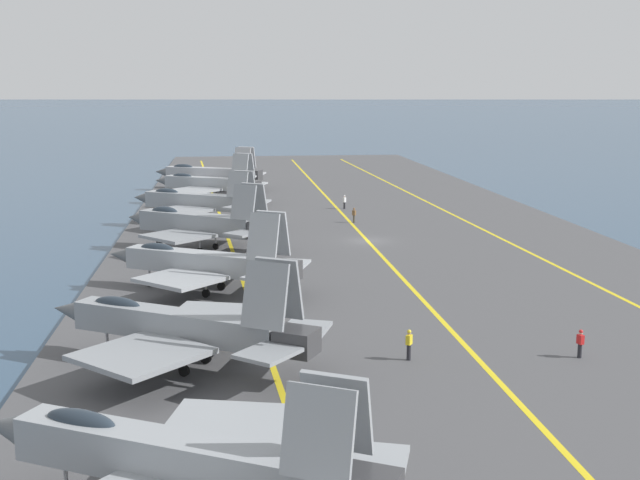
{
  "coord_description": "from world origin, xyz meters",
  "views": [
    {
      "loc": [
        -77.05,
        13.84,
        15.44
      ],
      "look_at": [
        -11.97,
        6.17,
        2.9
      ],
      "focal_mm": 45.0,
      "sensor_mm": 36.0,
      "label": 1
    }
  ],
  "objects": [
    {
      "name": "crew_brown_vest",
      "position": [
        10.94,
        -0.39,
        1.33
      ],
      "size": [
        0.45,
        0.45,
        1.7
      ],
      "color": "#4C473D",
      "rests_on": "carrier_deck"
    },
    {
      "name": "crew_white_vest",
      "position": [
        21.34,
        -0.84,
        1.36
      ],
      "size": [
        0.45,
        0.45,
        1.75
      ],
      "color": "#232328",
      "rests_on": "carrier_deck"
    },
    {
      "name": "ground_plane",
      "position": [
        0.0,
        0.0,
        0.0
      ],
      "size": [
        2000.0,
        2000.0,
        0.0
      ],
      "primitive_type": "plane",
      "color": "#334C66"
    },
    {
      "name": "crew_yellow_vest",
      "position": [
        -35.14,
        3.9,
        1.38
      ],
      "size": [
        0.46,
        0.44,
        1.77
      ],
      "color": "#232328",
      "rests_on": "carrier_deck"
    },
    {
      "name": "crew_red_vest",
      "position": [
        -35.87,
        -5.78,
        1.31
      ],
      "size": [
        0.44,
        0.36,
        1.65
      ],
      "color": "#232328",
      "rests_on": "carrier_deck"
    },
    {
      "name": "deck_stripe_edge_line",
      "position": [
        0.0,
        13.6,
        0.4
      ],
      "size": [
        181.44,
        10.98,
        0.01
      ],
      "primitive_type": "cube",
      "rotation": [
        0.0,
        0.0,
        0.06
      ],
      "color": "yellow",
      "rests_on": "carrier_deck"
    },
    {
      "name": "parked_jet_second",
      "position": [
        -34.94,
        16.35,
        2.79
      ],
      "size": [
        13.43,
        16.13,
        6.5
      ],
      "color": "gray",
      "rests_on": "carrier_deck"
    },
    {
      "name": "parked_jet_seventh",
      "position": [
        43.12,
        16.32,
        2.75
      ],
      "size": [
        12.97,
        17.09,
        6.41
      ],
      "color": "#A8AAAF",
      "rests_on": "carrier_deck"
    },
    {
      "name": "parked_jet_fifth",
      "position": [
        10.92,
        16.94,
        3.1
      ],
      "size": [
        12.64,
        15.78,
        6.27
      ],
      "color": "#93999E",
      "rests_on": "carrier_deck"
    },
    {
      "name": "parked_jet_fourth",
      "position": [
        -3.16,
        16.37,
        3.0
      ],
      "size": [
        13.13,
        15.58,
        6.61
      ],
      "color": "gray",
      "rests_on": "carrier_deck"
    },
    {
      "name": "carrier_deck",
      "position": [
        0.0,
        0.0,
        0.2
      ],
      "size": [
        201.92,
        49.44,
        0.4
      ],
      "primitive_type": "cube",
      "color": "#4C4C4F",
      "rests_on": "ground"
    },
    {
      "name": "deck_stripe_centerline",
      "position": [
        0.0,
        0.0,
        0.4
      ],
      "size": [
        181.73,
        0.36,
        0.01
      ],
      "primitive_type": "cube",
      "color": "yellow",
      "rests_on": "carrier_deck"
    },
    {
      "name": "deck_stripe_foul_line",
      "position": [
        0.0,
        -13.6,
        0.4
      ],
      "size": [
        181.63,
        6.8,
        0.01
      ],
      "primitive_type": "cube",
      "rotation": [
        0.0,
        0.0,
        0.04
      ],
      "color": "yellow",
      "rests_on": "carrier_deck"
    },
    {
      "name": "parked_jet_nearest",
      "position": [
        -51.24,
        15.6,
        2.9
      ],
      "size": [
        13.43,
        15.89,
        6.16
      ],
      "color": "#93999E",
      "rests_on": "carrier_deck"
    },
    {
      "name": "parked_jet_sixth",
      "position": [
        28.15,
        16.12,
        3.05
      ],
      "size": [
        13.02,
        15.33,
        6.74
      ],
      "color": "#9EA3A8",
      "rests_on": "carrier_deck"
    },
    {
      "name": "parked_jet_third",
      "position": [
        -18.74,
        15.56,
        2.7
      ],
      "size": [
        12.45,
        15.68,
        6.4
      ],
      "color": "#9EA3A8",
      "rests_on": "carrier_deck"
    }
  ]
}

